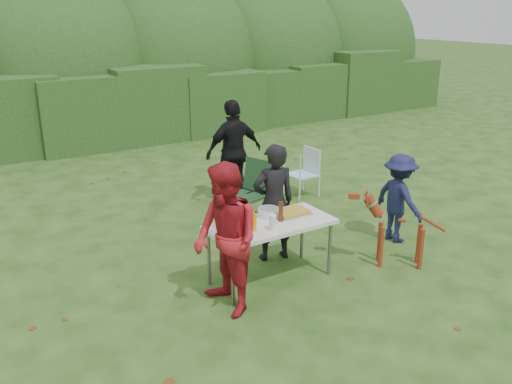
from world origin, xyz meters
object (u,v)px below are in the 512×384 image
child (399,198)px  beer_bottle (281,212)px  person_cook (274,203)px  person_black_puffy (234,152)px  dog (401,231)px  lawn_chair (302,173)px  folding_table (271,227)px  person_red_jacket (226,240)px  mustard_bottle (254,222)px  camping_chair (248,192)px  paper_towel_roll (218,217)px  ketchup_bottle (237,223)px

child → beer_bottle: (-2.02, -0.05, 0.23)m
person_cook → person_black_puffy: 2.27m
dog → lawn_chair: size_ratio=1.17×
folding_table → person_black_puffy: bearing=68.7°
folding_table → beer_bottle: size_ratio=6.25×
person_red_jacket → lawn_chair: person_red_jacket is taller
folding_table → beer_bottle: (0.13, -0.02, 0.17)m
dog → lawn_chair: 2.86m
person_black_puffy → lawn_chair: 1.27m
folding_table → mustard_bottle: bearing=-161.4°
person_cook → person_red_jacket: person_red_jacket is taller
dog → person_red_jacket: bearing=33.6°
dog → camping_chair: camping_chair is taller
paper_towel_roll → person_red_jacket: bearing=-109.7°
person_black_puffy → person_red_jacket: bearing=59.0°
person_red_jacket → beer_bottle: bearing=108.2°
dog → beer_bottle: (-1.48, 0.53, 0.39)m
camping_chair → mustard_bottle: camping_chair is taller
person_cook → child: (1.79, -0.45, -0.15)m
lawn_chair → beer_bottle: size_ratio=3.49×
camping_chair → beer_bottle: beer_bottle is taller
lawn_chair → ketchup_bottle: size_ratio=3.81×
folding_table → ketchup_bottle: 0.51m
person_cook → lawn_chair: bearing=-123.7°
beer_bottle → ketchup_bottle: bearing=-178.6°
person_red_jacket → ketchup_bottle: 0.42m
person_cook → mustard_bottle: (-0.65, -0.57, 0.07)m
person_cook → lawn_chair: 2.55m
folding_table → mustard_bottle: (-0.29, -0.10, 0.15)m
beer_bottle → person_cook: bearing=64.9°
dog → beer_bottle: size_ratio=4.08×
person_black_puffy → camping_chair: bearing=73.6°
camping_chair → beer_bottle: 1.91m
child → camping_chair: 2.21m
dog → mustard_bottle: (-1.90, 0.46, 0.37)m
person_black_puffy → folding_table: bearing=69.1°
person_cook → person_red_jacket: 1.39m
person_red_jacket → ketchup_bottle: size_ratio=7.51×
lawn_chair → beer_bottle: (-2.02, -2.27, 0.44)m
camping_chair → ketchup_bottle: ketchup_bottle is taller
paper_towel_roll → folding_table: bearing=-18.1°
person_black_puffy → ketchup_bottle: (-1.51, -2.67, -0.01)m
camping_chair → ketchup_bottle: bearing=37.7°
dog → beer_bottle: bearing=19.2°
person_red_jacket → ketchup_bottle: person_red_jacket is taller
dog → beer_bottle: beer_bottle is taller
mustard_bottle → beer_bottle: 0.43m
dog → mustard_bottle: bearing=25.6°
folding_table → person_red_jacket: size_ratio=0.91×
paper_towel_roll → ketchup_bottle: bearing=-63.9°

